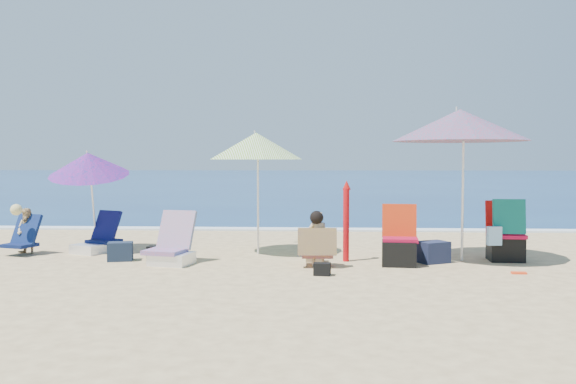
{
  "coord_description": "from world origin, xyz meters",
  "views": [
    {
      "loc": [
        0.23,
        -9.03,
        1.63
      ],
      "look_at": [
        -0.3,
        1.0,
        1.1
      ],
      "focal_mm": 38.4,
      "sensor_mm": 36.0,
      "label": 1
    }
  ],
  "objects_px": {
    "umbrella_blue": "(88,164)",
    "chair_rainbow": "(172,250)",
    "umbrella_turquoise": "(460,125)",
    "umbrella_striped": "(256,146)",
    "camp_chair_left": "(399,247)",
    "chair_navy": "(97,241)",
    "person_left": "(26,231)",
    "person_center": "(317,240)",
    "furled_umbrella": "(346,217)",
    "camp_chair_right": "(505,238)"
  },
  "relations": [
    {
      "from": "chair_navy",
      "to": "chair_rainbow",
      "type": "height_order",
      "value": "chair_rainbow"
    },
    {
      "from": "umbrella_turquoise",
      "to": "camp_chair_left",
      "type": "bearing_deg",
      "value": -154.35
    },
    {
      "from": "umbrella_striped",
      "to": "camp_chair_left",
      "type": "height_order",
      "value": "umbrella_striped"
    },
    {
      "from": "umbrella_striped",
      "to": "person_left",
      "type": "relative_size",
      "value": 2.41
    },
    {
      "from": "umbrella_striped",
      "to": "furled_umbrella",
      "type": "height_order",
      "value": "umbrella_striped"
    },
    {
      "from": "chair_navy",
      "to": "camp_chair_left",
      "type": "height_order",
      "value": "camp_chair_left"
    },
    {
      "from": "chair_rainbow",
      "to": "person_center",
      "type": "height_order",
      "value": "person_center"
    },
    {
      "from": "umbrella_striped",
      "to": "chair_rainbow",
      "type": "bearing_deg",
      "value": -137.39
    },
    {
      "from": "umbrella_blue",
      "to": "camp_chair_right",
      "type": "xyz_separation_m",
      "value": [
        7.05,
        -0.62,
        -1.19
      ]
    },
    {
      "from": "chair_navy",
      "to": "chair_rainbow",
      "type": "bearing_deg",
      "value": -35.25
    },
    {
      "from": "person_center",
      "to": "umbrella_turquoise",
      "type": "bearing_deg",
      "value": 17.33
    },
    {
      "from": "camp_chair_right",
      "to": "person_left",
      "type": "xyz_separation_m",
      "value": [
        -8.05,
        0.3,
        0.04
      ]
    },
    {
      "from": "furled_umbrella",
      "to": "camp_chair_right",
      "type": "relative_size",
      "value": 1.28
    },
    {
      "from": "umbrella_striped",
      "to": "furled_umbrella",
      "type": "relative_size",
      "value": 1.65
    },
    {
      "from": "umbrella_blue",
      "to": "person_center",
      "type": "distance_m",
      "value": 4.39
    },
    {
      "from": "furled_umbrella",
      "to": "camp_chair_left",
      "type": "bearing_deg",
      "value": -22.53
    },
    {
      "from": "umbrella_turquoise",
      "to": "chair_navy",
      "type": "height_order",
      "value": "umbrella_turquoise"
    },
    {
      "from": "umbrella_turquoise",
      "to": "camp_chair_left",
      "type": "relative_size",
      "value": 2.65
    },
    {
      "from": "umbrella_striped",
      "to": "chair_rainbow",
      "type": "xyz_separation_m",
      "value": [
        -1.22,
        -1.12,
        -1.64
      ]
    },
    {
      "from": "umbrella_striped",
      "to": "person_center",
      "type": "xyz_separation_m",
      "value": [
        1.06,
        -1.26,
        -1.45
      ]
    },
    {
      "from": "umbrella_turquoise",
      "to": "chair_rainbow",
      "type": "height_order",
      "value": "umbrella_turquoise"
    },
    {
      "from": "furled_umbrella",
      "to": "person_left",
      "type": "relative_size",
      "value": 1.46
    },
    {
      "from": "furled_umbrella",
      "to": "person_left",
      "type": "bearing_deg",
      "value": 175.29
    },
    {
      "from": "umbrella_blue",
      "to": "camp_chair_left",
      "type": "height_order",
      "value": "umbrella_blue"
    },
    {
      "from": "umbrella_striped",
      "to": "chair_rainbow",
      "type": "height_order",
      "value": "umbrella_striped"
    },
    {
      "from": "umbrella_turquoise",
      "to": "person_center",
      "type": "distance_m",
      "value": 2.96
    },
    {
      "from": "person_left",
      "to": "person_center",
      "type": "bearing_deg",
      "value": -11.32
    },
    {
      "from": "chair_navy",
      "to": "person_left",
      "type": "height_order",
      "value": "person_left"
    },
    {
      "from": "umbrella_turquoise",
      "to": "umbrella_striped",
      "type": "xyz_separation_m",
      "value": [
        -3.33,
        0.56,
        -0.32
      ]
    },
    {
      "from": "furled_umbrella",
      "to": "camp_chair_left",
      "type": "distance_m",
      "value": 0.97
    },
    {
      "from": "umbrella_turquoise",
      "to": "camp_chair_right",
      "type": "relative_size",
      "value": 2.45
    },
    {
      "from": "chair_rainbow",
      "to": "camp_chair_right",
      "type": "distance_m",
      "value": 5.32
    },
    {
      "from": "umbrella_turquoise",
      "to": "camp_chair_left",
      "type": "height_order",
      "value": "umbrella_turquoise"
    },
    {
      "from": "umbrella_striped",
      "to": "camp_chair_left",
      "type": "distance_m",
      "value": 2.99
    },
    {
      "from": "chair_navy",
      "to": "chair_rainbow",
      "type": "relative_size",
      "value": 1.1
    },
    {
      "from": "furled_umbrella",
      "to": "person_left",
      "type": "distance_m",
      "value": 5.52
    },
    {
      "from": "umbrella_turquoise",
      "to": "umbrella_striped",
      "type": "relative_size",
      "value": 1.16
    },
    {
      "from": "umbrella_blue",
      "to": "chair_rainbow",
      "type": "distance_m",
      "value": 2.5
    },
    {
      "from": "umbrella_striped",
      "to": "person_center",
      "type": "distance_m",
      "value": 2.19
    },
    {
      "from": "camp_chair_left",
      "to": "camp_chair_right",
      "type": "height_order",
      "value": "camp_chair_right"
    },
    {
      "from": "furled_umbrella",
      "to": "camp_chair_right",
      "type": "distance_m",
      "value": 2.59
    },
    {
      "from": "person_left",
      "to": "umbrella_striped",
      "type": "bearing_deg",
      "value": 3.7
    },
    {
      "from": "umbrella_turquoise",
      "to": "umbrella_blue",
      "type": "relative_size",
      "value": 1.3
    },
    {
      "from": "chair_navy",
      "to": "camp_chair_right",
      "type": "height_order",
      "value": "camp_chair_right"
    },
    {
      "from": "chair_rainbow",
      "to": "camp_chair_right",
      "type": "xyz_separation_m",
      "value": [
        5.29,
        0.56,
        0.15
      ]
    },
    {
      "from": "umbrella_turquoise",
      "to": "camp_chair_left",
      "type": "xyz_separation_m",
      "value": [
        -1.01,
        -0.49,
        -1.9
      ]
    },
    {
      "from": "camp_chair_right",
      "to": "person_center",
      "type": "height_order",
      "value": "camp_chair_right"
    },
    {
      "from": "chair_navy",
      "to": "camp_chair_left",
      "type": "xyz_separation_m",
      "value": [
        5.15,
        -1.07,
        0.09
      ]
    },
    {
      "from": "person_center",
      "to": "person_left",
      "type": "relative_size",
      "value": 0.97
    },
    {
      "from": "camp_chair_left",
      "to": "umbrella_striped",
      "type": "bearing_deg",
      "value": 155.82
    }
  ]
}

